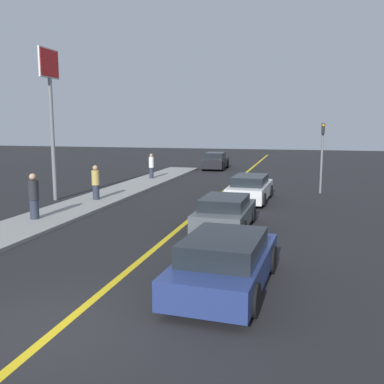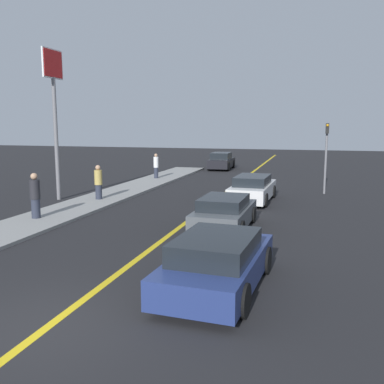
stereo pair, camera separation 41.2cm
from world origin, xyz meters
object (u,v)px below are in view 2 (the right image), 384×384
at_px(car_far_distant, 253,189).
at_px(traffic_light, 326,151).
at_px(pedestrian_near_curb, 35,196).
at_px(roadside_sign, 54,92).
at_px(car_ahead_center, 224,213).
at_px(pedestrian_far_standing, 156,166).
at_px(car_parked_left_lot, 221,161).
at_px(pedestrian_mid_group, 98,182).
at_px(car_near_right_lane, 218,262).

height_order(car_far_distant, traffic_light, traffic_light).
xyz_separation_m(pedestrian_near_curb, roadside_sign, (-1.95, 4.56, 4.35)).
bearing_deg(traffic_light, car_ahead_center, -111.49).
height_order(pedestrian_far_standing, traffic_light, traffic_light).
xyz_separation_m(car_parked_left_lot, traffic_light, (8.22, -11.29, 1.69)).
bearing_deg(roadside_sign, pedestrian_mid_group, 1.23).
distance_m(pedestrian_near_curb, traffic_light, 15.11).
relative_size(car_near_right_lane, pedestrian_far_standing, 2.62).
relative_size(pedestrian_mid_group, roadside_sign, 0.23).
bearing_deg(car_near_right_lane, pedestrian_mid_group, 133.81).
xyz_separation_m(car_far_distant, car_parked_left_lot, (-4.74, 14.71, 0.05)).
height_order(car_near_right_lane, pedestrian_mid_group, pedestrian_mid_group).
relative_size(pedestrian_mid_group, pedestrian_far_standing, 1.00).
height_order(car_far_distant, roadside_sign, roadside_sign).
bearing_deg(pedestrian_mid_group, car_near_right_lane, -49.44).
bearing_deg(car_far_distant, car_near_right_lane, -83.80).
relative_size(car_ahead_center, pedestrian_far_standing, 2.36).
relative_size(car_ahead_center, car_parked_left_lot, 0.94).
distance_m(car_far_distant, roadside_sign, 10.91).
distance_m(car_ahead_center, car_parked_left_lot, 21.13).
bearing_deg(roadside_sign, car_near_right_lane, -42.37).
relative_size(car_near_right_lane, roadside_sign, 0.60).
bearing_deg(traffic_light, roadside_sign, -156.85).
distance_m(pedestrian_mid_group, roadside_sign, 4.94).
bearing_deg(car_parked_left_lot, pedestrian_mid_group, -100.59).
bearing_deg(car_far_distant, pedestrian_near_curb, -136.52).
xyz_separation_m(car_far_distant, pedestrian_near_curb, (-7.64, -6.72, 0.37)).
distance_m(car_ahead_center, pedestrian_mid_group, 8.11).
relative_size(car_far_distant, pedestrian_far_standing, 2.67).
height_order(car_parked_left_lot, pedestrian_near_curb, pedestrian_near_curb).
height_order(car_near_right_lane, car_far_distant, car_far_distant).
height_order(traffic_light, roadside_sign, roadside_sign).
xyz_separation_m(car_far_distant, roadside_sign, (-9.59, -2.17, 4.72)).
height_order(car_ahead_center, pedestrian_mid_group, pedestrian_mid_group).
relative_size(car_near_right_lane, car_far_distant, 0.98).
distance_m(car_near_right_lane, pedestrian_far_standing, 20.06).
relative_size(pedestrian_far_standing, traffic_light, 0.44).
distance_m(pedestrian_near_curb, pedestrian_mid_group, 4.61).
bearing_deg(car_far_distant, pedestrian_mid_group, -161.77).
bearing_deg(traffic_light, pedestrian_far_standing, 164.24).
bearing_deg(pedestrian_far_standing, roadside_sign, -102.93).
bearing_deg(car_parked_left_lot, car_far_distant, -73.92).
height_order(pedestrian_mid_group, traffic_light, traffic_light).
bearing_deg(traffic_light, pedestrian_mid_group, -152.91).
relative_size(car_parked_left_lot, pedestrian_mid_group, 2.52).
xyz_separation_m(pedestrian_mid_group, traffic_light, (10.82, 5.54, 1.41)).
bearing_deg(roadside_sign, pedestrian_far_standing, 77.07).
bearing_deg(car_ahead_center, pedestrian_mid_group, 152.98).
bearing_deg(roadside_sign, car_ahead_center, -21.84).
bearing_deg(car_near_right_lane, car_far_distant, 97.30).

